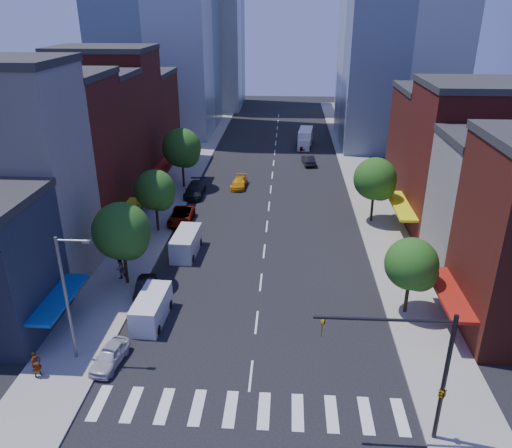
{
  "coord_description": "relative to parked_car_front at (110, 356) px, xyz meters",
  "views": [
    {
      "loc": [
        1.96,
        -25.66,
        22.07
      ],
      "look_at": [
        -0.5,
        13.21,
        5.0
      ],
      "focal_mm": 35.0,
      "sensor_mm": 36.0,
      "label": 1
    }
  ],
  "objects": [
    {
      "name": "parked_car_third",
      "position": [
        0.0,
        23.9,
        0.09
      ],
      "size": [
        2.58,
        5.4,
        1.49
      ],
      "primitive_type": "imported",
      "rotation": [
        0.0,
        0.0,
        0.02
      ],
      "color": "#999999",
      "rests_on": "ground"
    },
    {
      "name": "bldg_left_1",
      "position": [
        -11.5,
        11.41,
        8.35
      ],
      "size": [
        12.0,
        8.0,
        18.0
      ],
      "primitive_type": "cube",
      "color": "#BCB7AD",
      "rests_on": "ground"
    },
    {
      "name": "crosswalk",
      "position": [
        9.5,
        -3.59,
        -0.65
      ],
      "size": [
        19.0,
        3.0,
        0.01
      ],
      "primitive_type": "cube",
      "color": "silver",
      "rests_on": "ground"
    },
    {
      "name": "traffic_car_oncoming",
      "position": [
        14.76,
        46.94,
        0.08
      ],
      "size": [
        2.12,
        4.6,
        1.46
      ],
      "primitive_type": "imported",
      "rotation": [
        0.0,
        0.0,
        3.28
      ],
      "color": "black",
      "rests_on": "ground"
    },
    {
      "name": "tree_right_near",
      "position": [
        21.15,
        7.34,
        3.54
      ],
      "size": [
        4.0,
        4.0,
        6.2
      ],
      "color": "black",
      "rests_on": "sidewalk_right"
    },
    {
      "name": "bldg_right_3",
      "position": [
        30.5,
        33.41,
        5.85
      ],
      "size": [
        12.0,
        10.0,
        13.0
      ],
      "primitive_type": "cube",
      "color": "#591E16",
      "rests_on": "ground"
    },
    {
      "name": "sidewalk_left",
      "position": [
        -3.0,
        39.41,
        -0.58
      ],
      "size": [
        5.0,
        120.0,
        0.15
      ],
      "primitive_type": "cube",
      "color": "gray",
      "rests_on": "ground"
    },
    {
      "name": "bldg_left_5",
      "position": [
        -11.5,
        46.41,
        5.85
      ],
      "size": [
        12.0,
        10.0,
        13.0
      ],
      "primitive_type": "cube",
      "color": "#591E16",
      "rests_on": "ground"
    },
    {
      "name": "tree_left_far",
      "position": [
        -1.85,
        35.34,
        4.55
      ],
      "size": [
        5.0,
        5.0,
        7.75
      ],
      "color": "black",
      "rests_on": "sidewalk_left"
    },
    {
      "name": "sidewalk_right",
      "position": [
        22.0,
        39.41,
        -0.58
      ],
      "size": [
        5.0,
        120.0,
        0.15
      ],
      "primitive_type": "cube",
      "color": "gray",
      "rests_on": "ground"
    },
    {
      "name": "ground",
      "position": [
        9.5,
        -0.59,
        -0.65
      ],
      "size": [
        220.0,
        220.0,
        0.0
      ],
      "primitive_type": "plane",
      "color": "black",
      "rests_on": "ground"
    },
    {
      "name": "streetlight",
      "position": [
        -2.31,
        0.41,
        4.63
      ],
      "size": [
        2.25,
        0.25,
        9.0
      ],
      "color": "slate",
      "rests_on": "sidewalk_left"
    },
    {
      "name": "pedestrian_far",
      "position": [
        -2.82,
        11.21,
        0.43
      ],
      "size": [
        1.02,
        1.12,
        1.86
      ],
      "primitive_type": "imported",
      "rotation": [
        0.0,
        0.0,
        -2.01
      ],
      "color": "#999999",
      "rests_on": "sidewalk_left"
    },
    {
      "name": "bldg_left_4",
      "position": [
        -11.5,
        36.91,
        7.85
      ],
      "size": [
        12.0,
        9.0,
        17.0
      ],
      "primitive_type": "cube",
      "color": "#5B1815",
      "rests_on": "ground"
    },
    {
      "name": "tree_left_near",
      "position": [
        -1.85,
        10.34,
        4.21
      ],
      "size": [
        4.8,
        4.8,
        7.3
      ],
      "color": "black",
      "rests_on": "sidewalk_left"
    },
    {
      "name": "parked_car_front",
      "position": [
        0.0,
        0.0,
        0.0
      ],
      "size": [
        2.04,
        3.99,
        1.3
      ],
      "primitive_type": "imported",
      "rotation": [
        0.0,
        0.0,
        -0.14
      ],
      "color": "silver",
      "rests_on": "ground"
    },
    {
      "name": "tree_left_mid",
      "position": [
        -1.85,
        21.34,
        3.88
      ],
      "size": [
        4.2,
        4.2,
        6.65
      ],
      "color": "black",
      "rests_on": "sidewalk_left"
    },
    {
      "name": "bldg_right_1",
      "position": [
        30.5,
        14.41,
        5.35
      ],
      "size": [
        12.0,
        8.0,
        12.0
      ],
      "primitive_type": "cube",
      "color": "#BCB7AD",
      "rests_on": "ground"
    },
    {
      "name": "parked_car_rear",
      "position": [
        0.0,
        32.5,
        0.15
      ],
      "size": [
        2.26,
        5.54,
        1.61
      ],
      "primitive_type": "imported",
      "rotation": [
        0.0,
        0.0,
        0.0
      ],
      "color": "black",
      "rests_on": "ground"
    },
    {
      "name": "taxi",
      "position": [
        5.3,
        36.04,
        0.0
      ],
      "size": [
        2.09,
        4.59,
        1.3
      ],
      "primitive_type": "imported",
      "rotation": [
        0.0,
        0.0,
        -0.06
      ],
      "color": "orange",
      "rests_on": "ground"
    },
    {
      "name": "box_truck",
      "position": [
        14.54,
        57.63,
        0.71
      ],
      "size": [
        2.79,
        7.31,
        2.87
      ],
      "rotation": [
        0.0,
        0.0,
        -0.1
      ],
      "color": "silver",
      "rests_on": "ground"
    },
    {
      "name": "bldg_left_3",
      "position": [
        -11.5,
        28.41,
        6.85
      ],
      "size": [
        12.0,
        8.0,
        15.0
      ],
      "primitive_type": "cube",
      "color": "#591E16",
      "rests_on": "ground"
    },
    {
      "name": "pedestrian_near",
      "position": [
        -4.17,
        -1.63,
        0.41
      ],
      "size": [
        0.73,
        0.79,
        1.82
      ],
      "primitive_type": "imported",
      "rotation": [
        0.0,
        0.0,
        0.98
      ],
      "color": "#999999",
      "rests_on": "sidewalk_left"
    },
    {
      "name": "traffic_signal",
      "position": [
        19.44,
        -5.09,
        3.51
      ],
      "size": [
        7.24,
        2.24,
        8.0
      ],
      "color": "black",
      "rests_on": "sidewalk_right"
    },
    {
      "name": "parked_car_second",
      "position": [
        0.0,
        8.87,
        -0.02
      ],
      "size": [
        1.67,
        3.95,
        1.27
      ],
      "primitive_type": "imported",
      "rotation": [
        0.0,
        0.0,
        0.09
      ],
      "color": "black",
      "rests_on": "ground"
    },
    {
      "name": "bldg_right_2",
      "position": [
        30.5,
        23.41,
        6.85
      ],
      "size": [
        12.0,
        10.0,
        15.0
      ],
      "primitive_type": "cube",
      "color": "#5B1815",
      "rests_on": "ground"
    },
    {
      "name": "cargo_van_near",
      "position": [
        1.52,
        5.08,
        0.4
      ],
      "size": [
        2.18,
        5.04,
        2.12
      ],
      "rotation": [
        0.0,
        0.0,
        -0.04
      ],
      "color": "silver",
      "rests_on": "ground"
    },
    {
      "name": "cargo_van_far",
      "position": [
        1.99,
        16.38,
        0.45
      ],
      "size": [
        2.3,
        5.28,
        2.22
      ],
      "rotation": [
        0.0,
        0.0,
        -0.04
      ],
      "color": "silver",
      "rests_on": "ground"
    },
    {
      "name": "traffic_car_far",
      "position": [
        14.12,
        55.89,
        0.05
      ],
      "size": [
        2.09,
        4.26,
        1.4
      ],
      "primitive_type": "imported",
      "rotation": [
        0.0,
        0.0,
        3.25
      ],
      "color": "#999999",
      "rests_on": "ground"
    },
    {
      "name": "bldg_left_2",
      "position": [
        -11.5,
        19.91,
        7.35
      ],
      "size": [
        12.0,
        9.0,
        16.0
      ],
      "primitive_type": "cube",
      "color": "#5B1815",
      "rests_on": "ground"
    },
    {
      "name": "tree_right_far",
      "position": [
        21.15,
        25.34,
        4.21
      ],
      "size": [
        4.6,
        4.6,
        7.2
      ],
      "color": "black",
      "rests_on": "sidewalk_right"
    }
  ]
}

